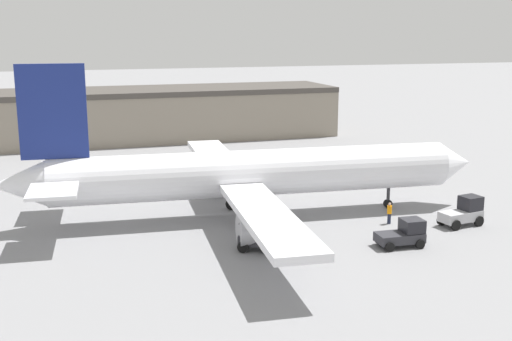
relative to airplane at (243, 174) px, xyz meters
name	(u,v)px	position (x,y,z in m)	size (l,w,h in m)	color
ground_plane	(256,216)	(1.03, -0.09, -3.53)	(400.00, 400.00, 0.00)	gray
terminal_building	(62,117)	(-12.80, 39.85, -0.08)	(73.57, 12.10, 6.89)	gray
airplane	(243,174)	(0.00, 0.00, 0.00)	(38.78, 36.42, 12.32)	white
ground_crew_worker	(389,212)	(10.22, -5.13, -2.63)	(0.37, 0.37, 1.68)	#1E2338
baggage_tug	(404,234)	(8.55, -10.09, -2.65)	(3.33, 2.03, 1.89)	#2D2D33
belt_loader_truck	(262,236)	(-1.06, -7.88, -2.54)	(3.19, 2.90, 2.07)	#2D2D33
pushback_tug	(464,212)	(15.45, -7.21, -2.50)	(3.52, 2.22, 2.23)	#B2B2B7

